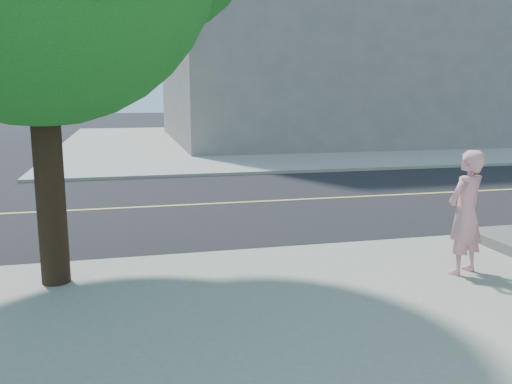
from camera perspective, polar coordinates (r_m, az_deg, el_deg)
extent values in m
cube|color=black|center=(13.74, -23.09, -2.04)|extent=(140.00, 9.00, 0.01)
cube|color=gray|center=(32.35, 6.70, 5.56)|extent=(29.00, 25.00, 0.12)
cube|color=slate|center=(33.17, 7.51, 17.89)|extent=(18.00, 16.00, 14.00)
imported|color=pink|center=(8.49, 21.30, -2.04)|extent=(0.79, 0.67, 1.85)
cylinder|color=black|center=(7.88, -21.26, 4.83)|extent=(0.40, 0.40, 3.96)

